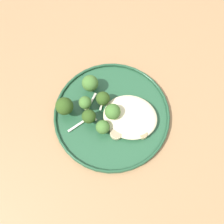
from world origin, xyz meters
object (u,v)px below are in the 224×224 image
(dinner_plate, at_px, (112,114))
(broccoli_floret_near_rim, at_px, (85,102))
(seared_scallop_on_noodles, at_px, (128,116))
(seared_scallop_front_small, at_px, (116,133))
(seared_scallop_left_edge, at_px, (124,123))
(seared_scallop_tiny_bay, at_px, (145,124))
(seared_scallop_tilted_round, at_px, (135,127))
(broccoli_floret_left_leaning, at_px, (103,127))
(broccoli_floret_split_head, at_px, (113,112))
(broccoli_floret_center_pile, at_px, (89,117))
(seared_scallop_right_edge, at_px, (139,114))
(broccoli_floret_beside_noodles, at_px, (64,106))
(broccoli_floret_right_tilted, at_px, (90,83))
(broccoli_floret_small_sprig, at_px, (103,99))
(seared_scallop_rear_pale, at_px, (143,134))

(dinner_plate, relative_size, broccoli_floret_near_rim, 5.67)
(seared_scallop_on_noodles, distance_m, seared_scallop_front_small, 0.05)
(seared_scallop_left_edge, distance_m, seared_scallop_tiny_bay, 0.05)
(seared_scallop_front_small, bearing_deg, seared_scallop_tiny_bay, 32.51)
(seared_scallop_tilted_round, relative_size, seared_scallop_front_small, 1.15)
(broccoli_floret_left_leaning, relative_size, broccoli_floret_split_head, 0.78)
(seared_scallop_tilted_round, xyz_separation_m, broccoli_floret_split_head, (-0.06, 0.01, 0.03))
(dinner_plate, distance_m, broccoli_floret_center_pile, 0.07)
(seared_scallop_tiny_bay, relative_size, broccoli_floret_left_leaning, 0.57)
(dinner_plate, bearing_deg, broccoli_floret_left_leaning, -101.11)
(broccoli_floret_split_head, bearing_deg, seared_scallop_right_edge, 19.40)
(broccoli_floret_beside_noodles, bearing_deg, broccoli_floret_right_tilted, 61.71)
(seared_scallop_right_edge, distance_m, seared_scallop_tiny_bay, 0.03)
(seared_scallop_right_edge, bearing_deg, broccoli_floret_right_tilted, 163.39)
(seared_scallop_right_edge, distance_m, broccoli_floret_small_sprig, 0.09)
(broccoli_floret_left_leaning, bearing_deg, seared_scallop_left_edge, 30.20)
(seared_scallop_on_noodles, height_order, broccoli_floret_small_sprig, broccoli_floret_small_sprig)
(seared_scallop_tilted_round, relative_size, seared_scallop_rear_pale, 1.55)
(broccoli_floret_right_tilted, bearing_deg, seared_scallop_left_edge, -35.12)
(broccoli_floret_center_pile, xyz_separation_m, broccoli_floret_near_rim, (-0.02, 0.03, -0.00))
(seared_scallop_right_edge, relative_size, broccoli_floret_center_pile, 0.60)
(seared_scallop_right_edge, height_order, broccoli_floret_small_sprig, broccoli_floret_small_sprig)
(seared_scallop_rear_pale, bearing_deg, seared_scallop_on_noodles, 141.84)
(seared_scallop_on_noodles, relative_size, broccoli_floret_split_head, 0.48)
(seared_scallop_on_noodles, bearing_deg, seared_scallop_tiny_bay, -12.17)
(seared_scallop_left_edge, bearing_deg, seared_scallop_front_small, -113.12)
(seared_scallop_right_edge, distance_m, seared_scallop_left_edge, 0.04)
(dinner_plate, distance_m, broccoli_floret_split_head, 0.04)
(seared_scallop_left_edge, bearing_deg, broccoli_floret_center_pile, -172.35)
(seared_scallop_front_small, bearing_deg, seared_scallop_right_edge, 56.84)
(broccoli_floret_left_leaning, bearing_deg, broccoli_floret_center_pile, 158.24)
(broccoli_floret_split_head, bearing_deg, seared_scallop_tiny_bay, -1.05)
(seared_scallop_on_noodles, distance_m, seared_scallop_rear_pale, 0.06)
(broccoli_floret_beside_noodles, bearing_deg, seared_scallop_tiny_bay, 3.83)
(seared_scallop_right_edge, xyz_separation_m, broccoli_floret_center_pile, (-0.11, -0.05, 0.02))
(broccoli_floret_small_sprig, bearing_deg, broccoli_floret_beside_noodles, -151.35)
(dinner_plate, xyz_separation_m, broccoli_floret_right_tilted, (-0.07, 0.05, 0.03))
(seared_scallop_tilted_round, bearing_deg, broccoli_floret_center_pile, -175.04)
(broccoli_floret_beside_noodles, bearing_deg, broccoli_floret_small_sprig, 28.65)
(broccoli_floret_beside_noodles, bearing_deg, broccoli_floret_left_leaning, -13.70)
(seared_scallop_left_edge, relative_size, broccoli_floret_beside_noodles, 0.49)
(seared_scallop_rear_pale, bearing_deg, broccoli_floret_right_tilted, 150.24)
(seared_scallop_on_noodles, xyz_separation_m, broccoli_floret_near_rim, (-0.11, 0.00, 0.02))
(seared_scallop_on_noodles, xyz_separation_m, broccoli_floret_left_leaning, (-0.05, -0.05, 0.02))
(broccoli_floret_left_leaning, bearing_deg, broccoli_floret_right_tilted, 120.88)
(seared_scallop_tiny_bay, xyz_separation_m, broccoli_floret_left_leaning, (-0.10, -0.04, 0.02))
(seared_scallop_tilted_round, xyz_separation_m, broccoli_floret_right_tilted, (-0.13, 0.08, 0.02))
(broccoli_floret_split_head, height_order, broccoli_floret_beside_noodles, same)
(seared_scallop_front_small, distance_m, broccoli_floret_left_leaning, 0.04)
(seared_scallop_right_edge, relative_size, broccoli_floret_left_leaning, 0.68)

